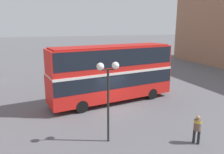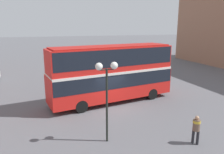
{
  "view_description": "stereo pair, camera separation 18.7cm",
  "coord_description": "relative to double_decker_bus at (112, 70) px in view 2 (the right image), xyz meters",
  "views": [
    {
      "loc": [
        -5.55,
        -15.18,
        6.39
      ],
      "look_at": [
        0.58,
        1.64,
        2.15
      ],
      "focal_mm": 35.0,
      "sensor_mm": 36.0,
      "label": 1
    },
    {
      "loc": [
        -5.37,
        -15.25,
        6.39
      ],
      "look_at": [
        0.58,
        1.64,
        2.15
      ],
      "focal_mm": 35.0,
      "sensor_mm": 36.0,
      "label": 2
    }
  ],
  "objects": [
    {
      "name": "ground_plane",
      "position": [
        -0.58,
        -1.64,
        -2.73
      ],
      "size": [
        240.0,
        240.0,
        0.0
      ],
      "primitive_type": "plane",
      "color": "#5B5B60"
    },
    {
      "name": "double_decker_bus",
      "position": [
        0.0,
        0.0,
        0.0
      ],
      "size": [
        10.92,
        4.11,
        4.78
      ],
      "rotation": [
        0.0,
        0.0,
        0.14
      ],
      "color": "red",
      "rests_on": "ground_plane"
    },
    {
      "name": "pedestrian_foreground",
      "position": [
        2.01,
        -8.11,
        -1.72
      ],
      "size": [
        0.55,
        0.55,
        1.65
      ],
      "rotation": [
        0.0,
        0.0,
        3.67
      ],
      "color": "#232328",
      "rests_on": "ground_plane"
    },
    {
      "name": "parked_car_kerb_near",
      "position": [
        2.6,
        15.72,
        -1.96
      ],
      "size": [
        4.27,
        2.1,
        1.52
      ],
      "rotation": [
        0.0,
        0.0,
        0.09
      ],
      "color": "navy",
      "rests_on": "ground_plane"
    },
    {
      "name": "street_lamp_twin_globe",
      "position": [
        -2.49,
        -6.22,
        0.89
      ],
      "size": [
        1.24,
        0.4,
        4.53
      ],
      "color": "black",
      "rests_on": "ground_plane"
    }
  ]
}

